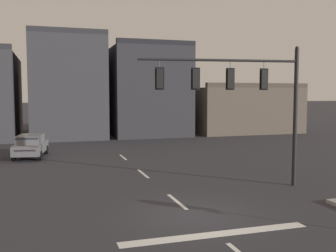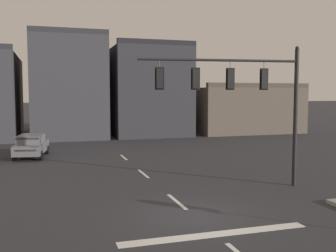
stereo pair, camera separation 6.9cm
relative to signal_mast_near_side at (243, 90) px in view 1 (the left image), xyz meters
name	(u,v)px [view 1 (the left image)]	position (x,y,z in m)	size (l,w,h in m)	color
ground_plane	(194,216)	(-3.73, -3.41, -4.69)	(400.00, 400.00, 0.00)	#2B2B30
stop_bar_paint	(217,234)	(-3.73, -5.41, -4.68)	(6.40, 0.50, 0.01)	silver
lane_centreline	(177,201)	(-3.73, -1.41, -4.68)	(0.16, 26.40, 0.01)	silver
signal_mast_near_side	(243,90)	(0.00, 0.00, 0.00)	(7.70, 1.18, 6.76)	black
car_lot_nearside	(31,145)	(-9.98, 12.52, -3.83)	(2.40, 4.62, 1.61)	slate
building_row	(84,97)	(-4.91, 26.70, -0.55)	(42.08, 13.91, 10.57)	#38383D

